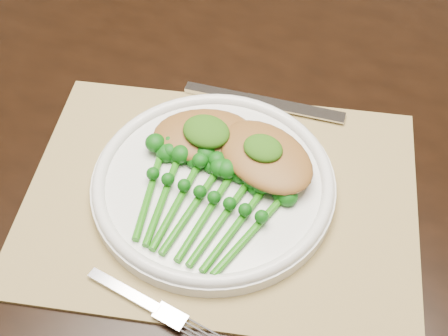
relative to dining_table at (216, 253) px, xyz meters
The scene contains 10 objects.
dining_table is the anchor object (origin of this frame).
placemat 0.41m from the dining_table, 54.30° to the right, with size 0.44×0.32×0.00m, color #9D854F.
dinner_plate 0.42m from the dining_table, 57.37° to the right, with size 0.28×0.28×0.03m.
knife 0.38m from the dining_table, 28.21° to the left, with size 0.21×0.07×0.01m.
fork 0.49m from the dining_table, 67.49° to the right, with size 0.15×0.02×0.00m.
chicken_fillet_left 0.41m from the dining_table, 64.47° to the right, with size 0.12×0.08×0.02m, color #8F5E29.
chicken_fillet_right 0.43m from the dining_table, 32.17° to the right, with size 0.12×0.09×0.02m, color #8F5E29.
pesto_dollop_left 0.43m from the dining_table, 61.91° to the right, with size 0.06×0.05×0.02m, color #1A4409.
pesto_dollop_right 0.45m from the dining_table, 33.62° to the right, with size 0.05×0.04×0.02m, color #1A4409.
broccolini_bundle 0.44m from the dining_table, 62.07° to the right, with size 0.16×0.18×0.04m.
Camera 1 is at (0.21, -0.40, 1.32)m, focal length 50.00 mm.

